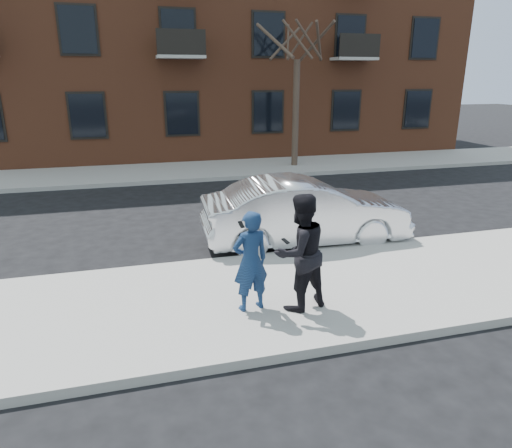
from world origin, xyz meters
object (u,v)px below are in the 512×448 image
object	(u,v)px
silver_sedan	(305,212)
man_hoodie	(250,261)
street_tree	(298,27)
man_peacoat	(300,252)

from	to	relation	value
silver_sedan	man_hoodie	size ratio (longest dim) A/B	2.86
street_tree	man_peacoat	bearing A→B (deg)	-109.54
silver_sedan	man_peacoat	xyz separation A→B (m)	(-1.30, -3.11, 0.32)
street_tree	man_hoodie	bearing A→B (deg)	-112.99
silver_sedan	man_peacoat	distance (m)	3.39
street_tree	silver_sedan	distance (m)	10.33
street_tree	man_peacoat	size ratio (longest dim) A/B	3.62
man_hoodie	man_peacoat	size ratio (longest dim) A/B	0.87
man_peacoat	silver_sedan	bearing A→B (deg)	-129.35
silver_sedan	man_hoodie	xyz separation A→B (m)	(-2.06, -2.96, 0.20)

